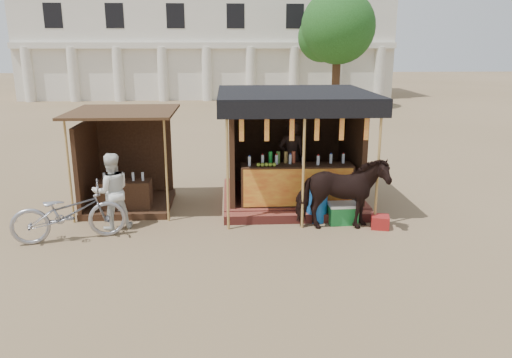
{
  "coord_description": "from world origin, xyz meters",
  "views": [
    {
      "loc": [
        -0.56,
        -8.57,
        3.9
      ],
      "look_at": [
        0.0,
        1.6,
        1.1
      ],
      "focal_mm": 35.0,
      "sensor_mm": 36.0,
      "label": 1
    }
  ],
  "objects": [
    {
      "name": "motorbike",
      "position": [
        -3.81,
        1.12,
        0.58
      ],
      "size": [
        2.35,
        1.34,
        1.17
      ],
      "primitive_type": "imported",
      "rotation": [
        0.0,
        0.0,
        1.84
      ],
      "color": "#929199",
      "rests_on": "ground"
    },
    {
      "name": "blue_barrel",
      "position": [
        1.39,
        1.97,
        0.39
      ],
      "size": [
        0.48,
        0.48,
        0.78
      ],
      "primitive_type": "cylinder",
      "rotation": [
        0.0,
        0.0,
        -0.03
      ],
      "color": "#1657A8",
      "rests_on": "ground"
    },
    {
      "name": "red_crate",
      "position": [
        2.69,
        1.44,
        0.14
      ],
      "size": [
        0.45,
        0.44,
        0.28
      ],
      "primitive_type": "cube",
      "rotation": [
        0.0,
        0.0,
        -0.24
      ],
      "color": "maroon",
      "rests_on": "ground"
    },
    {
      "name": "cooler",
      "position": [
        1.94,
        1.78,
        0.23
      ],
      "size": [
        0.66,
        0.47,
        0.46
      ],
      "color": "#1A7631",
      "rests_on": "ground"
    },
    {
      "name": "tree",
      "position": [
        5.81,
        22.14,
        4.63
      ],
      "size": [
        4.5,
        4.4,
        7.0
      ],
      "color": "#382314",
      "rests_on": "ground"
    },
    {
      "name": "cow",
      "position": [
        1.81,
        1.42,
        0.8
      ],
      "size": [
        1.9,
        0.88,
        1.6
      ],
      "primitive_type": "imported",
      "rotation": [
        0.0,
        0.0,
        1.56
      ],
      "color": "black",
      "rests_on": "ground"
    },
    {
      "name": "ground",
      "position": [
        0.0,
        0.0,
        0.0
      ],
      "size": [
        120.0,
        120.0,
        0.0
      ],
      "primitive_type": "plane",
      "color": "#846B4C",
      "rests_on": "ground"
    },
    {
      "name": "background_building",
      "position": [
        -2.0,
        29.94,
        3.98
      ],
      "size": [
        26.0,
        7.45,
        8.18
      ],
      "color": "silver",
      "rests_on": "ground"
    },
    {
      "name": "bystander",
      "position": [
        -3.08,
        1.75,
        0.83
      ],
      "size": [
        0.98,
        0.87,
        1.66
      ],
      "primitive_type": "imported",
      "rotation": [
        0.0,
        0.0,
        3.5
      ],
      "color": "white",
      "rests_on": "ground"
    },
    {
      "name": "main_stall",
      "position": [
        1.0,
        3.36,
        1.03
      ],
      "size": [
        3.6,
        3.61,
        2.78
      ],
      "color": "maroon",
      "rests_on": "ground"
    },
    {
      "name": "secondary_stall",
      "position": [
        -3.17,
        3.24,
        0.85
      ],
      "size": [
        2.4,
        2.4,
        2.38
      ],
      "color": "#3C2415",
      "rests_on": "ground"
    }
  ]
}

